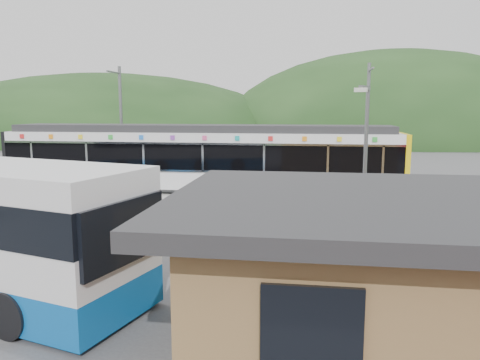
# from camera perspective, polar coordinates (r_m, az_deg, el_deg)

# --- Properties ---
(ground) EXTENTS (120.00, 120.00, 0.00)m
(ground) POSITION_cam_1_polar(r_m,az_deg,el_deg) (18.63, -3.99, -5.55)
(ground) COLOR #4C4C4F
(ground) RESTS_ON ground
(hills) EXTENTS (146.00, 149.00, 26.00)m
(hills) POSITION_cam_1_polar(r_m,az_deg,el_deg) (23.48, 13.83, -2.81)
(hills) COLOR #1E3D19
(hills) RESTS_ON ground
(platform) EXTENTS (26.00, 3.20, 0.30)m
(platform) POSITION_cam_1_polar(r_m,az_deg,el_deg) (21.75, -2.13, -3.06)
(platform) COLOR #9E9E99
(platform) RESTS_ON ground
(yellow_line) EXTENTS (26.00, 0.10, 0.01)m
(yellow_line) POSITION_cam_1_polar(r_m,az_deg,el_deg) (20.47, -2.80, -3.37)
(yellow_line) COLOR yellow
(yellow_line) RESTS_ON platform
(train) EXTENTS (20.44, 3.01, 3.74)m
(train) POSITION_cam_1_polar(r_m,az_deg,el_deg) (24.42, -4.88, 2.74)
(train) COLOR black
(train) RESTS_ON ground
(catenary_mast_west) EXTENTS (0.18, 1.80, 7.00)m
(catenary_mast_west) POSITION_cam_1_polar(r_m,az_deg,el_deg) (28.39, -14.29, 6.54)
(catenary_mast_west) COLOR slate
(catenary_mast_west) RESTS_ON ground
(catenary_mast_east) EXTENTS (0.18, 1.80, 7.00)m
(catenary_mast_east) POSITION_cam_1_polar(r_m,az_deg,el_deg) (26.40, 15.22, 6.36)
(catenary_mast_east) COLOR slate
(catenary_mast_east) RESTS_ON ground
(station_shelter) EXTENTS (9.20, 6.20, 3.00)m
(station_shelter) POSITION_cam_1_polar(r_m,az_deg,el_deg) (9.37, 21.15, -10.66)
(station_shelter) COLOR olive
(station_shelter) RESTS_ON ground
(lamp_post) EXTENTS (0.43, 1.00, 5.26)m
(lamp_post) POSITION_cam_1_polar(r_m,az_deg,el_deg) (14.69, 15.09, 2.87)
(lamp_post) COLOR slate
(lamp_post) RESTS_ON ground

